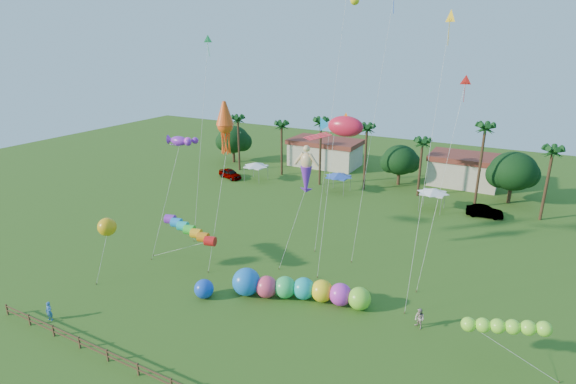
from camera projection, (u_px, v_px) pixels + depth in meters
The scene contains 21 objects.
ground at pixel (226, 340), 34.43m from camera, with size 160.00×160.00×0.00m, color #285116.
tree_line at pixel (415, 162), 68.08m from camera, with size 69.46×8.91×11.00m.
buildings_row at pixel (383, 162), 76.82m from camera, with size 35.00×7.00×4.00m.
tent_row at pixel (337, 176), 66.51m from camera, with size 31.00×4.00×0.60m.
fence at pixel (171, 383), 29.24m from camera, with size 36.12×0.12×1.00m.
car_a at pixel (230, 174), 74.45m from camera, with size 1.84×4.57×1.56m, color #4C4C54.
car_b at pixel (485, 211), 58.13m from camera, with size 1.58×4.52×1.49m, color #4C4C54.
spectator_a at pixel (49, 311), 36.59m from camera, with size 0.60×0.39×1.65m, color #3265AF.
spectator_b at pixel (419, 319), 35.57m from camera, with size 0.84×0.65×1.72m, color #AF9A92.
caterpillar_inflatable at pixel (295, 289), 39.50m from camera, with size 12.28×5.18×2.52m.
blue_ball at pixel (204, 289), 39.82m from camera, with size 1.73×1.73×1.73m, color blue.
rainbow_tube at pixel (196, 237), 43.81m from camera, with size 9.74×1.40×4.02m.
green_worm at pixel (468, 324), 31.18m from camera, with size 8.83×2.38×3.68m.
orange_ball_kite at pixel (107, 227), 41.98m from camera, with size 1.75×2.80×6.09m.
merman_kite at pixel (306, 172), 44.12m from camera, with size 2.39×4.17×11.77m.
fish_kite at pixel (345, 126), 42.07m from camera, with size 5.28×5.19×15.22m.
squid_kite at pixel (225, 126), 43.71m from camera, with size 2.30×5.56×16.37m.
lobster_kite at pixel (179, 141), 47.09m from camera, with size 3.82×6.22×12.48m.
delta_kite_red at pixel (464, 87), 37.95m from camera, with size 2.05×4.52×19.05m.
delta_kite_yellow at pixel (449, 25), 33.81m from camera, with size 1.09×4.95×24.01m.
delta_kite_green at pixel (207, 46), 47.80m from camera, with size 0.94×4.75×22.34m.
Camera 1 is at (17.98, -23.20, 21.81)m, focal length 28.00 mm.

